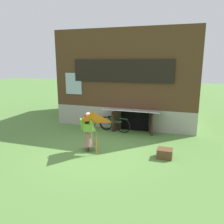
# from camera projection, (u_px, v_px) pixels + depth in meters

# --- Properties ---
(ground_plane) EXTENTS (60.00, 60.00, 0.00)m
(ground_plane) POSITION_uv_depth(u_px,v_px,m) (100.00, 151.00, 8.71)
(ground_plane) COLOR #56843D
(log_house) EXTENTS (7.20, 6.57, 4.92)m
(log_house) POSITION_uv_depth(u_px,v_px,m) (134.00, 77.00, 13.48)
(log_house) COLOR #9E998E
(log_house) RESTS_ON ground_plane
(person) EXTENTS (0.60, 0.52, 1.50)m
(person) POSITION_uv_depth(u_px,v_px,m) (88.00, 135.00, 8.63)
(person) COLOR #7F6B51
(person) RESTS_ON ground_plane
(kite) EXTENTS (1.09, 1.08, 1.55)m
(kite) POSITION_uv_depth(u_px,v_px,m) (93.00, 124.00, 7.85)
(kite) COLOR orange
(kite) RESTS_ON ground_plane
(bicycle_green) EXTENTS (1.65, 0.26, 0.75)m
(bicycle_green) POSITION_uv_depth(u_px,v_px,m) (114.00, 124.00, 11.01)
(bicycle_green) COLOR black
(bicycle_green) RESTS_ON ground_plane
(bicycle_red) EXTENTS (1.51, 0.42, 0.70)m
(bicycle_red) POSITION_uv_depth(u_px,v_px,m) (98.00, 122.00, 11.40)
(bicycle_red) COLOR black
(bicycle_red) RESTS_ON ground_plane
(wooden_crate) EXTENTS (0.53, 0.45, 0.33)m
(wooden_crate) POSITION_uv_depth(u_px,v_px,m) (165.00, 153.00, 8.05)
(wooden_crate) COLOR brown
(wooden_crate) RESTS_ON ground_plane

